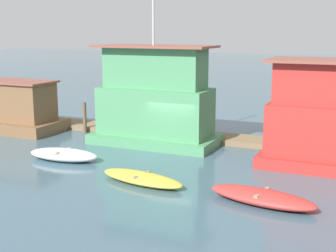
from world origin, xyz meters
name	(u,v)px	position (x,y,z in m)	size (l,w,h in m)	color
ground_plane	(176,148)	(0.00, 0.00, 0.00)	(200.00, 200.00, 0.00)	#426070
dock_walkway	(193,136)	(0.00, 2.57, 0.15)	(33.80, 1.93, 0.30)	#846B4C
houseboat_brown	(20,109)	(-10.48, 0.19, 1.36)	(5.06, 3.35, 3.10)	brown
houseboat_green	(155,102)	(-1.48, 0.60, 2.33)	(6.88, 3.43, 8.65)	#4C9360
dinghy_white	(64,155)	(-4.02, -4.25, 0.27)	(3.66, 1.77, 0.55)	white
dinghy_yellow	(142,178)	(0.96, -5.77, 0.21)	(4.04, 1.93, 0.41)	yellow
dinghy_red	(262,197)	(5.95, -6.04, 0.25)	(4.20, 2.08, 0.49)	red
mooring_post_far_right	(85,117)	(-6.58, 1.36, 0.93)	(0.22, 0.22, 1.86)	brown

